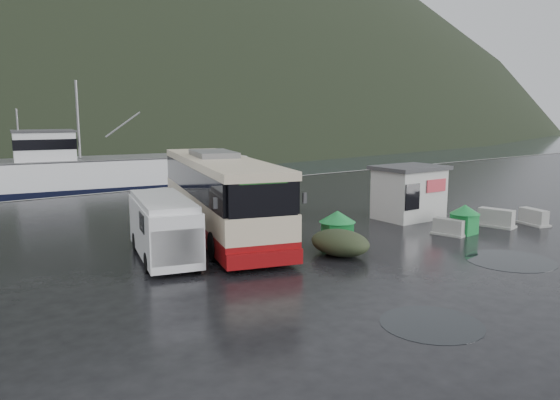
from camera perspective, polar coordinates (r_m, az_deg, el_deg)
ground at (r=23.23m, az=3.18°, el=-4.75°), size 160.00×160.00×0.00m
quay_edge at (r=40.42m, az=-15.19°, el=0.93°), size 160.00×0.60×1.50m
coach_bus at (r=25.54m, az=-6.26°, el=-3.51°), size 6.99×13.78×3.79m
white_van at (r=21.69m, az=-11.98°, el=-5.96°), size 3.37×6.06×2.40m
waste_bin_left at (r=23.11m, az=5.97°, el=-4.86°), size 1.42×1.42×1.53m
waste_bin_right at (r=26.75m, az=18.64°, el=-3.36°), size 1.03×1.03×1.37m
dome_tent at (r=21.78m, az=6.26°, el=-5.75°), size 2.11×2.76×1.01m
ticket_kiosk at (r=29.71m, az=13.22°, el=-1.90°), size 3.68×2.84×2.81m
jersey_barrier_a at (r=28.93m, az=21.60°, el=-2.61°), size 1.22×1.91×0.89m
jersey_barrier_b at (r=26.29m, az=17.18°, el=-3.50°), size 1.05×1.62×0.75m
jersey_barrier_c at (r=30.16m, az=24.91°, el=-2.35°), size 1.18×1.75×0.80m
fishing_trawler at (r=48.95m, az=-16.90°, el=2.26°), size 24.02×9.06×9.40m
puddles at (r=19.66m, az=20.60°, el=-7.94°), size 10.56×5.28×0.01m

